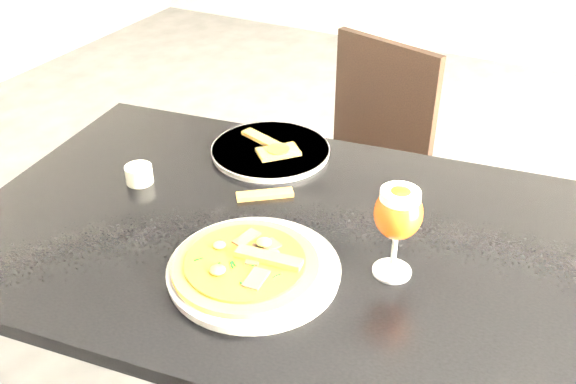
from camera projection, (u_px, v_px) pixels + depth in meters
The scene contains 9 objects.
dining_table at pixel (269, 263), 1.32m from camera, with size 1.29×0.94×0.75m.
chair_far at pixel (358, 166), 2.03m from camera, with size 0.48×0.48×0.85m.
plate_main at pixel (254, 270), 1.15m from camera, with size 0.31×0.31×0.02m, color silver.
pizza at pixel (246, 264), 1.13m from camera, with size 0.26×0.26×0.03m.
plate_second at pixel (270, 151), 1.52m from camera, with size 0.28×0.28×0.01m, color silver.
crust_scraps at pixel (273, 147), 1.51m from camera, with size 0.18×0.12×0.01m.
loose_crust at pixel (265, 194), 1.36m from camera, with size 0.12×0.03×0.01m, color #9A5025.
sauce_cup at pixel (139, 174), 1.40m from camera, with size 0.06×0.06×0.04m.
beer_glass at pixel (398, 214), 1.09m from camera, with size 0.08×0.08×0.18m.
Camera 1 is at (0.61, -1.03, 1.50)m, focal length 40.00 mm.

